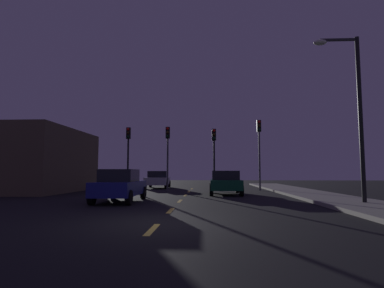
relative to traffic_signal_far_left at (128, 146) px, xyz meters
name	(u,v)px	position (x,y,z in m)	size (l,w,h in m)	color
ground_plane	(181,200)	(4.86, -8.46, -3.43)	(80.00, 80.00, 0.00)	black
sidewalk_curb_right	(334,199)	(12.36, -8.46, -3.36)	(3.00, 40.00, 0.15)	gray
lane_stripe_nearest	(152,229)	(4.86, -16.66, -3.43)	(0.16, 1.60, 0.01)	#EACC4C
lane_stripe_second	(171,211)	(4.86, -12.86, -3.43)	(0.16, 1.60, 0.01)	#EACC4C
lane_stripe_third	(180,201)	(4.86, -9.06, -3.43)	(0.16, 1.60, 0.01)	#EACC4C
lane_stripe_fourth	(185,195)	(4.86, -5.26, -3.43)	(0.16, 1.60, 0.01)	#EACC4C
lane_stripe_fifth	(189,192)	(4.86, -1.46, -3.43)	(0.16, 1.60, 0.01)	#EACC4C
lane_stripe_sixth	(192,189)	(4.86, 2.34, -3.43)	(0.16, 1.60, 0.01)	#EACC4C
traffic_signal_far_left	(128,146)	(0.00, 0.00, 0.00)	(0.32, 0.38, 4.90)	black
traffic_signal_center_left	(168,146)	(3.11, 0.00, 0.01)	(0.32, 0.38, 4.92)	#4C4C51
traffic_signal_center_right	(214,147)	(6.71, 0.00, -0.10)	(0.32, 0.38, 4.74)	black
traffic_signal_far_right	(259,141)	(10.18, 0.00, 0.32)	(0.32, 0.38, 5.40)	#4C4C51
car_stopped_ahead	(225,182)	(7.31, -4.31, -2.68)	(1.99, 4.12, 1.48)	#0F4C2D
car_adjacent_lane	(120,185)	(2.08, -9.55, -2.67)	(1.86, 4.33, 1.52)	navy
car_oncoming_far	(158,179)	(1.81, 3.57, -2.68)	(2.08, 4.21, 1.49)	silver
street_lamp_right	(353,102)	(12.37, -10.88, 0.90)	(1.93, 0.36, 7.19)	black
storefront_left	(47,161)	(-5.26, -2.30, -1.22)	(4.25, 9.06, 4.42)	brown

